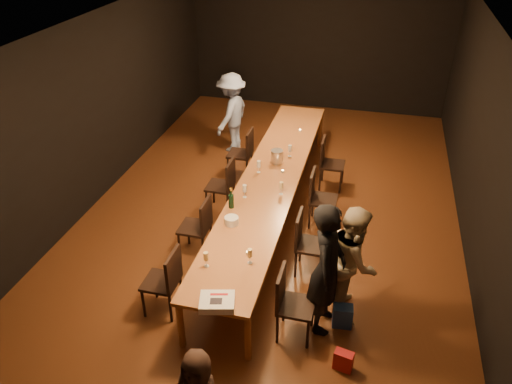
% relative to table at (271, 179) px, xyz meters
% --- Properties ---
extents(ground, '(10.00, 10.00, 0.00)m').
position_rel_table_xyz_m(ground, '(0.00, 0.00, -0.70)').
color(ground, '#401E10').
rests_on(ground, ground).
extents(room_shell, '(6.04, 10.04, 3.02)m').
position_rel_table_xyz_m(room_shell, '(0.00, 0.00, 1.38)').
color(room_shell, black).
rests_on(room_shell, ground).
extents(table, '(0.90, 6.00, 0.75)m').
position_rel_table_xyz_m(table, '(0.00, 0.00, 0.00)').
color(table, '#9D5C2D').
rests_on(table, ground).
extents(chair_right_0, '(0.42, 0.42, 0.93)m').
position_rel_table_xyz_m(chair_right_0, '(0.85, -2.40, -0.24)').
color(chair_right_0, black).
rests_on(chair_right_0, ground).
extents(chair_right_1, '(0.42, 0.42, 0.93)m').
position_rel_table_xyz_m(chair_right_1, '(0.85, -1.20, -0.24)').
color(chair_right_1, black).
rests_on(chair_right_1, ground).
extents(chair_right_2, '(0.42, 0.42, 0.93)m').
position_rel_table_xyz_m(chair_right_2, '(0.85, 0.00, -0.24)').
color(chair_right_2, black).
rests_on(chair_right_2, ground).
extents(chair_right_3, '(0.42, 0.42, 0.93)m').
position_rel_table_xyz_m(chair_right_3, '(0.85, 1.20, -0.24)').
color(chair_right_3, black).
rests_on(chair_right_3, ground).
extents(chair_left_0, '(0.42, 0.42, 0.93)m').
position_rel_table_xyz_m(chair_left_0, '(-0.85, -2.40, -0.24)').
color(chair_left_0, black).
rests_on(chair_left_0, ground).
extents(chair_left_1, '(0.42, 0.42, 0.93)m').
position_rel_table_xyz_m(chair_left_1, '(-0.85, -1.20, -0.24)').
color(chair_left_1, black).
rests_on(chair_left_1, ground).
extents(chair_left_2, '(0.42, 0.42, 0.93)m').
position_rel_table_xyz_m(chair_left_2, '(-0.85, 0.00, -0.24)').
color(chair_left_2, black).
rests_on(chair_left_2, ground).
extents(chair_left_3, '(0.42, 0.42, 0.93)m').
position_rel_table_xyz_m(chair_left_3, '(-0.85, 1.20, -0.24)').
color(chair_left_3, black).
rests_on(chair_left_3, ground).
extents(woman_birthday, '(0.43, 0.64, 1.73)m').
position_rel_table_xyz_m(woman_birthday, '(1.15, -2.14, 0.16)').
color(woman_birthday, black).
rests_on(woman_birthday, ground).
extents(woman_tan, '(0.63, 0.78, 1.52)m').
position_rel_table_xyz_m(woman_tan, '(1.43, -1.79, 0.06)').
color(woman_tan, beige).
rests_on(woman_tan, ground).
extents(man_blue, '(0.77, 1.12, 1.60)m').
position_rel_table_xyz_m(man_blue, '(-1.31, 2.24, 0.10)').
color(man_blue, '#8A9FD5').
rests_on(man_blue, ground).
extents(gift_bag_red, '(0.23, 0.16, 0.25)m').
position_rel_table_xyz_m(gift_bag_red, '(1.47, -2.78, -0.58)').
color(gift_bag_red, red).
rests_on(gift_bag_red, ground).
extents(gift_bag_blue, '(0.25, 0.18, 0.30)m').
position_rel_table_xyz_m(gift_bag_blue, '(1.39, -2.12, -0.55)').
color(gift_bag_blue, '#254BA2').
rests_on(gift_bag_blue, ground).
extents(birthday_cake, '(0.44, 0.38, 0.09)m').
position_rel_table_xyz_m(birthday_cake, '(0.06, -2.90, 0.09)').
color(birthday_cake, white).
rests_on(birthday_cake, table).
extents(plate_stack, '(0.19, 0.19, 0.11)m').
position_rel_table_xyz_m(plate_stack, '(-0.23, -1.39, 0.10)').
color(plate_stack, white).
rests_on(plate_stack, table).
extents(champagne_bottle, '(0.09, 0.09, 0.32)m').
position_rel_table_xyz_m(champagne_bottle, '(-0.35, -1.00, 0.21)').
color(champagne_bottle, black).
rests_on(champagne_bottle, table).
extents(ice_bucket, '(0.25, 0.25, 0.22)m').
position_rel_table_xyz_m(ice_bucket, '(-0.01, 0.49, 0.16)').
color(ice_bucket, '#B2B1B6').
rests_on(ice_bucket, table).
extents(wineglass_0, '(0.06, 0.06, 0.21)m').
position_rel_table_xyz_m(wineglass_0, '(-0.27, -2.31, 0.15)').
color(wineglass_0, beige).
rests_on(wineglass_0, table).
extents(wineglass_1, '(0.06, 0.06, 0.21)m').
position_rel_table_xyz_m(wineglass_1, '(0.22, -2.12, 0.15)').
color(wineglass_1, beige).
rests_on(wineglass_1, table).
extents(wineglass_2, '(0.06, 0.06, 0.21)m').
position_rel_table_xyz_m(wineglass_2, '(-0.24, -0.69, 0.15)').
color(wineglass_2, silver).
rests_on(wineglass_2, table).
extents(wineglass_3, '(0.06, 0.06, 0.21)m').
position_rel_table_xyz_m(wineglass_3, '(0.26, -0.47, 0.15)').
color(wineglass_3, beige).
rests_on(wineglass_3, table).
extents(wineglass_4, '(0.06, 0.06, 0.21)m').
position_rel_table_xyz_m(wineglass_4, '(-0.22, 0.09, 0.15)').
color(wineglass_4, silver).
rests_on(wineglass_4, table).
extents(wineglass_5, '(0.06, 0.06, 0.21)m').
position_rel_table_xyz_m(wineglass_5, '(0.15, 0.76, 0.15)').
color(wineglass_5, silver).
rests_on(wineglass_5, table).
extents(tealight_near, '(0.05, 0.05, 0.03)m').
position_rel_table_xyz_m(tealight_near, '(0.15, -1.96, 0.06)').
color(tealight_near, '#B2B7B2').
rests_on(tealight_near, table).
extents(tealight_mid, '(0.05, 0.05, 0.03)m').
position_rel_table_xyz_m(tealight_mid, '(0.15, 0.19, 0.06)').
color(tealight_mid, '#B2B7B2').
rests_on(tealight_mid, table).
extents(tealight_far, '(0.05, 0.05, 0.03)m').
position_rel_table_xyz_m(tealight_far, '(0.15, 1.81, 0.06)').
color(tealight_far, '#B2B7B2').
rests_on(tealight_far, table).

